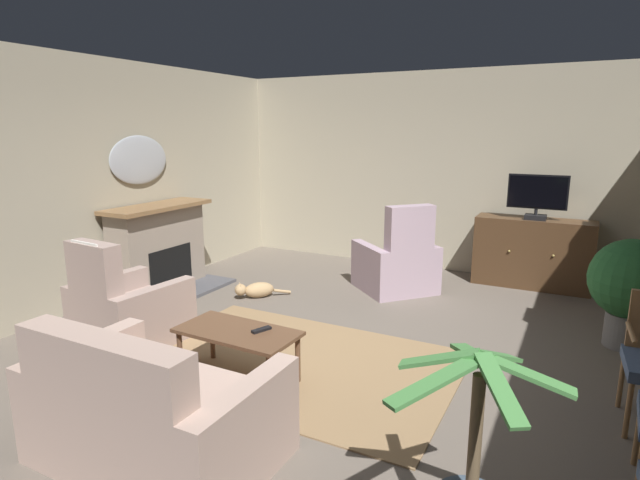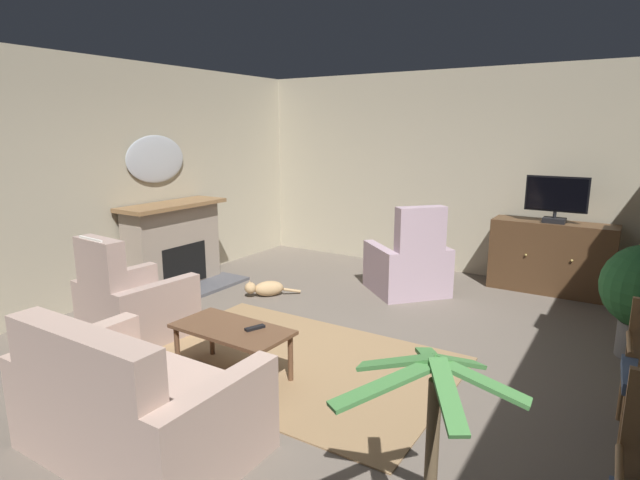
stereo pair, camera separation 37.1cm
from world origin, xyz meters
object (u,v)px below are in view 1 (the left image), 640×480
wall_mirror_oval (139,160)px  potted_plant_tall_palm_by_window (631,284)px  armchair_facing_sofa (127,312)px  television (537,196)px  sofa_floral (152,415)px  coffee_table (238,336)px  tv_cabinet (532,255)px  tv_remote (261,330)px  armchair_angled_to_table (397,265)px  fireplace (160,250)px  cat (256,290)px

wall_mirror_oval → potted_plant_tall_palm_by_window: bearing=7.9°
armchair_facing_sofa → potted_plant_tall_palm_by_window: size_ratio=1.03×
television → sofa_floral: size_ratio=0.48×
coffee_table → sofa_floral: (0.17, -1.11, -0.07)m
coffee_table → sofa_floral: size_ratio=0.69×
potted_plant_tall_palm_by_window → tv_cabinet: bearing=121.6°
tv_remote → armchair_angled_to_table: (0.18, 2.81, -0.11)m
fireplace → tv_cabinet: size_ratio=1.03×
sofa_floral → armchair_angled_to_table: bearing=87.1°
wall_mirror_oval → television: size_ratio=1.28×
cat → television: bearing=34.4°
tv_cabinet → sofa_floral: size_ratio=0.98×
television → cat: size_ratio=1.36×
wall_mirror_oval → sofa_floral: size_ratio=0.62×
tv_cabinet → potted_plant_tall_palm_by_window: potted_plant_tall_palm_by_window is taller
armchair_angled_to_table → cat: (-1.44, -1.07, -0.24)m
tv_cabinet → television: 0.78m
tv_cabinet → armchair_facing_sofa: (-3.24, -3.78, -0.10)m
fireplace → wall_mirror_oval: 1.16m
fireplace → tv_cabinet: 4.81m
tv_cabinet → cat: tv_cabinet is taller
sofa_floral → armchair_angled_to_table: armchair_angled_to_table is taller
tv_cabinet → coffee_table: bearing=-115.6°
tv_cabinet → cat: 3.61m
television → coffee_table: (-1.86, -3.83, -0.83)m
coffee_table → armchair_facing_sofa: (-1.38, 0.10, -0.06)m
television → armchair_facing_sofa: size_ratio=0.66×
armchair_angled_to_table → potted_plant_tall_palm_by_window: (2.50, -0.63, 0.28)m
fireplace → tv_remote: (2.51, -1.43, -0.08)m
television → potted_plant_tall_palm_by_window: size_ratio=0.68×
wall_mirror_oval → tv_cabinet: bearing=28.2°
sofa_floral → armchair_angled_to_table: 3.99m
fireplace → coffee_table: (2.32, -1.50, -0.14)m
coffee_table → potted_plant_tall_palm_by_window: (2.86, 2.25, 0.24)m
fireplace → armchair_angled_to_table: 3.03m
sofa_floral → potted_plant_tall_palm_by_window: potted_plant_tall_palm_by_window is taller
wall_mirror_oval → tv_remote: 3.33m
television → armchair_angled_to_table: 1.97m
coffee_table → potted_plant_tall_palm_by_window: bearing=38.2°
coffee_table → armchair_angled_to_table: bearing=82.8°
wall_mirror_oval → armchair_facing_sofa: 2.27m
fireplace → wall_mirror_oval: bearing=-180.0°
coffee_table → television: bearing=64.1°
wall_mirror_oval → television: wall_mirror_oval is taller
wall_mirror_oval → cat: (1.49, 0.31, -1.56)m
tv_cabinet → coffee_table: tv_cabinet is taller
fireplace → armchair_angled_to_table: (2.69, 1.38, -0.18)m
armchair_facing_sofa → cat: (0.30, 1.71, -0.23)m
television → armchair_facing_sofa: television is taller
fireplace → potted_plant_tall_palm_by_window: size_ratio=1.42×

